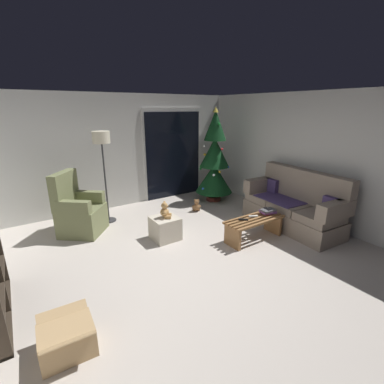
{
  "coord_description": "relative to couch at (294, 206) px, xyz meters",
  "views": [
    {
      "loc": [
        -2.02,
        -2.91,
        2.21
      ],
      "look_at": [
        0.4,
        0.7,
        0.85
      ],
      "focal_mm": 25.52,
      "sensor_mm": 36.0,
      "label": 1
    }
  ],
  "objects": [
    {
      "name": "ground_plane",
      "position": [
        -2.32,
        -0.07,
        -0.4
      ],
      "size": [
        7.0,
        7.0,
        0.0
      ],
      "primitive_type": "plane",
      "color": "#BCB2A8"
    },
    {
      "name": "wall_back",
      "position": [
        -2.32,
        2.99,
        0.85
      ],
      "size": [
        5.72,
        0.12,
        2.5
      ],
      "primitive_type": "cube",
      "color": "silver",
      "rests_on": "ground"
    },
    {
      "name": "wall_right",
      "position": [
        0.54,
        -0.07,
        0.85
      ],
      "size": [
        0.12,
        6.0,
        2.5
      ],
      "primitive_type": "cube",
      "color": "silver",
      "rests_on": "ground"
    },
    {
      "name": "patio_door_frame",
      "position": [
        -0.95,
        2.92,
        0.7
      ],
      "size": [
        1.6,
        0.02,
        2.2
      ],
      "primitive_type": "cube",
      "color": "silver",
      "rests_on": "ground"
    },
    {
      "name": "patio_door_glass",
      "position": [
        -0.95,
        2.9,
        0.65
      ],
      "size": [
        1.5,
        0.02,
        2.1
      ],
      "primitive_type": "cube",
      "color": "black",
      "rests_on": "ground"
    },
    {
      "name": "couch",
      "position": [
        0.0,
        0.0,
        0.0
      ],
      "size": [
        0.93,
        1.99,
        1.08
      ],
      "color": "gray",
      "rests_on": "ground"
    },
    {
      "name": "coffee_table",
      "position": [
        -1.05,
        0.01,
        -0.14
      ],
      "size": [
        1.1,
        0.4,
        0.39
      ],
      "color": "olive",
      "rests_on": "ground"
    },
    {
      "name": "remote_white",
      "position": [
        -1.02,
        0.07,
        -0.0
      ],
      "size": [
        0.16,
        0.11,
        0.02
      ],
      "primitive_type": "cube",
      "rotation": [
        0.0,
        0.0,
        1.07
      ],
      "color": "silver",
      "rests_on": "coffee_table"
    },
    {
      "name": "remote_black",
      "position": [
        -1.26,
        0.06,
        -0.0
      ],
      "size": [
        0.15,
        0.13,
        0.02
      ],
      "primitive_type": "cube",
      "rotation": [
        0.0,
        0.0,
        0.91
      ],
      "color": "black",
      "rests_on": "coffee_table"
    },
    {
      "name": "book_stack",
      "position": [
        -0.71,
        0.02,
        0.04
      ],
      "size": [
        0.29,
        0.25,
        0.09
      ],
      "color": "#A32D28",
      "rests_on": "coffee_table"
    },
    {
      "name": "cell_phone",
      "position": [
        -0.71,
        0.03,
        0.09
      ],
      "size": [
        0.09,
        0.15,
        0.01
      ],
      "primitive_type": "cube",
      "rotation": [
        0.0,
        0.0,
        -0.15
      ],
      "color": "black",
      "rests_on": "book_stack"
    },
    {
      "name": "christmas_tree",
      "position": [
        -0.33,
        2.05,
        0.57
      ],
      "size": [
        0.89,
        0.89,
        2.21
      ],
      "color": "#4C1E19",
      "rests_on": "ground"
    },
    {
      "name": "armchair",
      "position": [
        -3.48,
        1.96,
        0.0
      ],
      "size": [
        0.96,
        0.96,
        1.13
      ],
      "color": "olive",
      "rests_on": "ground"
    },
    {
      "name": "floor_lamp",
      "position": [
        -2.89,
        2.2,
        1.11
      ],
      "size": [
        0.32,
        0.32,
        1.78
      ],
      "color": "#2D2D30",
      "rests_on": "ground"
    },
    {
      "name": "ottoman",
      "position": [
        -2.32,
        0.88,
        -0.2
      ],
      "size": [
        0.44,
        0.44,
        0.4
      ],
      "primitive_type": "cube",
      "color": "beige",
      "rests_on": "ground"
    },
    {
      "name": "teddy_bear_honey",
      "position": [
        -2.31,
        0.87,
        0.12
      ],
      "size": [
        0.22,
        0.21,
        0.29
      ],
      "color": "tan",
      "rests_on": "ottoman"
    },
    {
      "name": "teddy_bear_chestnut_by_tree",
      "position": [
        -1.11,
        1.66,
        -0.28
      ],
      "size": [
        0.21,
        0.21,
        0.29
      ],
      "color": "brown",
      "rests_on": "ground"
    },
    {
      "name": "cardboard_box_open_near_shelf",
      "position": [
        -4.18,
        -0.68,
        -0.25
      ],
      "size": [
        0.49,
        0.54,
        0.35
      ],
      "color": "tan",
      "rests_on": "ground"
    }
  ]
}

